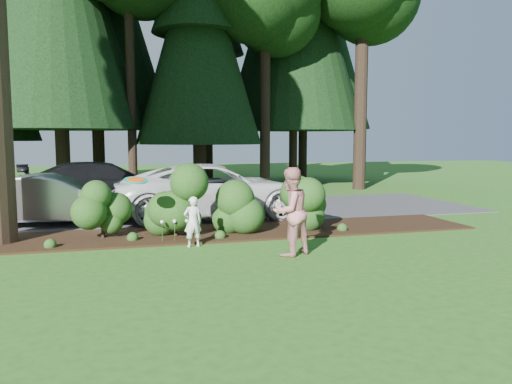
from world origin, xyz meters
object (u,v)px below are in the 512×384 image
car_dark_suv (104,184)px  car_white_suv (215,191)px  car_silver_wagon (54,200)px  frisbee (136,180)px  child (193,222)px  adult (290,212)px

car_dark_suv → car_white_suv: bearing=-144.7°
car_silver_wagon → car_white_suv: 4.75m
car_dark_suv → frisbee: size_ratio=10.70×
child → frisbee: 1.64m
car_white_suv → frisbee: size_ratio=11.46×
car_dark_suv → child: car_dark_suv is taller
car_white_suv → child: (-1.26, -4.02, -0.29)m
car_silver_wagon → car_dark_suv: bearing=-14.5°
car_dark_suv → frisbee: (0.91, -7.61, 0.74)m
car_white_suv → child: bearing=161.4°
car_white_suv → adult: bearing=-174.4°
car_dark_suv → frisbee: car_dark_suv is taller
child → frisbee: bearing=-2.4°
child → frisbee: (-1.28, -0.17, 1.01)m
car_white_suv → car_dark_suv: size_ratio=1.07×
car_dark_suv → adult: size_ratio=2.99×
car_white_suv → adult: size_ratio=3.21×
car_silver_wagon → child: size_ratio=3.75×
car_white_suv → adult: adult is taller
car_dark_suv → adult: adult is taller
car_silver_wagon → child: 5.23m
frisbee → car_white_suv: bearing=58.8°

